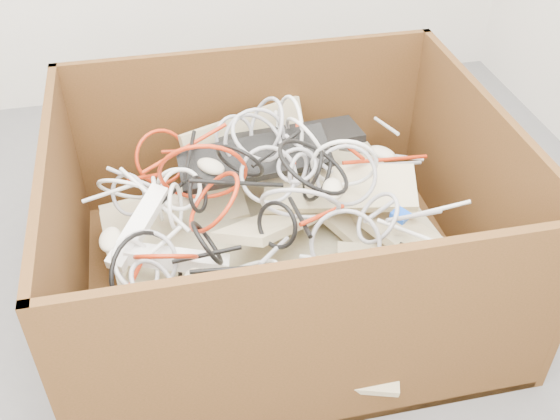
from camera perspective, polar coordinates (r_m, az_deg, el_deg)
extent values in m
plane|color=#575759|center=(1.98, -3.97, -10.47)|extent=(3.00, 3.00, 0.00)
cube|color=#3A270E|center=(2.10, 0.12, -6.46)|extent=(1.24, 1.04, 0.03)
cube|color=#3A270E|center=(2.31, -2.54, 7.33)|extent=(1.24, 0.02, 0.59)
cube|color=#3A270E|center=(1.56, 4.13, -12.11)|extent=(1.24, 0.03, 0.59)
cube|color=#3A270E|center=(2.09, 16.66, 1.75)|extent=(0.02, 0.99, 0.59)
cube|color=#3A270E|center=(1.90, -18.13, -2.90)|extent=(0.03, 0.99, 0.59)
cube|color=#BEB98D|center=(2.06, 0.00, -4.65)|extent=(1.09, 0.94, 0.20)
cube|color=#BEB98D|center=(1.94, -2.56, -4.82)|extent=(0.78, 0.70, 0.21)
cube|color=#C4B98A|center=(2.08, -9.15, -0.40)|extent=(0.46, 0.18, 0.14)
cube|color=#C4B98A|center=(2.01, 6.81, -1.30)|extent=(0.40, 0.43, 0.20)
cube|color=#C4B98A|center=(1.81, 7.46, -8.90)|extent=(0.28, 0.47, 0.13)
cube|color=#C4B98A|center=(1.77, -7.93, -8.08)|extent=(0.45, 0.18, 0.13)
cube|color=#C4B98A|center=(1.90, 10.88, -2.19)|extent=(0.24, 0.46, 0.17)
cube|color=#C4B98A|center=(2.18, -2.99, 6.23)|extent=(0.44, 0.24, 0.16)
cube|color=#C4B98A|center=(1.89, -0.19, -1.09)|extent=(0.41, 0.41, 0.24)
cube|color=#C4B98A|center=(1.96, 5.20, 1.87)|extent=(0.47, 0.27, 0.09)
cube|color=black|center=(2.10, 0.91, 6.18)|extent=(0.46, 0.19, 0.05)
cube|color=black|center=(1.96, -2.24, 4.52)|extent=(0.45, 0.16, 0.10)
ellipsoid|color=beige|center=(1.93, -9.22, 0.52)|extent=(0.10, 0.07, 0.03)
ellipsoid|color=beige|center=(2.13, 8.85, 4.89)|extent=(0.11, 0.11, 0.03)
ellipsoid|color=beige|center=(1.61, 0.29, -8.10)|extent=(0.11, 0.10, 0.03)
ellipsoid|color=beige|center=(1.79, 4.62, 1.81)|extent=(0.08, 0.11, 0.03)
ellipsoid|color=beige|center=(1.94, -6.03, 3.79)|extent=(0.11, 0.11, 0.03)
ellipsoid|color=black|center=(1.70, 6.78, -7.67)|extent=(0.10, 0.07, 0.03)
ellipsoid|color=beige|center=(1.66, -7.47, -6.20)|extent=(0.07, 0.10, 0.03)
ellipsoid|color=beige|center=(1.79, -14.54, -2.49)|extent=(0.07, 0.10, 0.03)
cube|color=white|center=(1.80, -12.21, -1.43)|extent=(0.19, 0.25, 0.11)
cube|color=white|center=(1.75, -8.93, -4.25)|extent=(0.28, 0.11, 0.09)
cube|color=blue|center=(1.83, 10.42, -0.45)|extent=(0.06, 0.06, 0.03)
torus|color=black|center=(1.83, -3.49, 4.25)|extent=(0.15, 0.16, 0.16)
torus|color=black|center=(1.75, 2.95, 3.77)|extent=(0.27, 0.30, 0.16)
torus|color=#98979D|center=(1.84, 1.49, 3.90)|extent=(0.12, 0.13, 0.08)
torus|color=#98979D|center=(1.74, -11.55, -4.41)|extent=(0.23, 0.15, 0.20)
torus|color=#98979D|center=(2.05, -3.98, 6.36)|extent=(0.17, 0.12, 0.15)
torus|color=silver|center=(1.71, -12.40, -4.77)|extent=(0.13, 0.21, 0.18)
torus|color=black|center=(1.90, 3.21, 3.17)|extent=(0.11, 0.22, 0.20)
torus|color=black|center=(1.83, 3.02, 3.63)|extent=(0.06, 0.14, 0.14)
torus|color=#98979D|center=(1.96, -13.03, 1.30)|extent=(0.11, 0.15, 0.16)
torus|color=#98979D|center=(2.03, -1.23, 7.20)|extent=(0.10, 0.24, 0.23)
torus|color=black|center=(1.66, -0.27, -1.33)|extent=(0.13, 0.13, 0.16)
torus|color=#A9260C|center=(1.81, -6.72, 3.21)|extent=(0.35, 0.12, 0.34)
torus|color=silver|center=(1.62, -4.25, -6.25)|extent=(0.29, 0.29, 0.18)
torus|color=#98979D|center=(1.80, -1.00, 3.06)|extent=(0.23, 0.15, 0.19)
torus|color=#98979D|center=(1.97, -2.19, 6.18)|extent=(0.24, 0.07, 0.25)
torus|color=#98979D|center=(1.92, -2.01, 6.34)|extent=(0.18, 0.20, 0.14)
torus|color=black|center=(1.67, -6.36, -2.86)|extent=(0.08, 0.16, 0.16)
torus|color=silver|center=(2.01, 2.34, 5.66)|extent=(0.14, 0.24, 0.26)
torus|color=silver|center=(1.86, 5.60, 4.01)|extent=(0.23, 0.10, 0.23)
torus|color=black|center=(1.72, -11.43, -5.61)|extent=(0.26, 0.21, 0.26)
torus|color=#98979D|center=(1.84, 1.59, 3.50)|extent=(0.10, 0.09, 0.12)
torus|color=silver|center=(2.04, 0.81, 6.98)|extent=(0.06, 0.28, 0.28)
torus|color=silver|center=(1.93, -8.74, 2.04)|extent=(0.14, 0.04, 0.14)
torus|color=silver|center=(1.84, -8.62, 1.80)|extent=(0.14, 0.14, 0.11)
torus|color=silver|center=(1.97, -13.30, 1.75)|extent=(0.21, 0.12, 0.20)
torus|color=#98979D|center=(1.65, -11.03, -6.21)|extent=(0.15, 0.19, 0.13)
torus|color=silver|center=(1.83, -9.06, 0.28)|extent=(0.06, 0.17, 0.17)
torus|color=#A9260C|center=(1.67, -9.89, -4.03)|extent=(0.23, 0.18, 0.16)
torus|color=#98979D|center=(1.69, 1.76, 0.49)|extent=(0.29, 0.17, 0.26)
torus|color=#98979D|center=(1.76, 8.46, -0.69)|extent=(0.14, 0.21, 0.17)
torus|color=#98979D|center=(1.69, 5.70, -3.01)|extent=(0.20, 0.14, 0.20)
torus|color=black|center=(1.82, -7.13, 1.36)|extent=(0.08, 0.12, 0.14)
torus|color=#A9260C|center=(2.07, -10.25, 4.55)|extent=(0.22, 0.12, 0.23)
torus|color=#A9260C|center=(1.73, -5.77, 0.70)|extent=(0.20, 0.27, 0.20)
torus|color=#98979D|center=(1.86, 5.74, 3.01)|extent=(0.19, 0.16, 0.20)
torus|color=silver|center=(1.90, -10.60, 0.97)|extent=(0.02, 0.19, 0.19)
cylinder|color=silver|center=(1.74, -10.02, -2.71)|extent=(0.10, 0.14, 0.05)
cylinder|color=silver|center=(1.80, 12.48, -2.40)|extent=(0.23, 0.17, 0.05)
cylinder|color=silver|center=(1.89, 12.81, -0.15)|extent=(0.23, 0.04, 0.07)
cylinder|color=#A9260C|center=(2.05, 5.95, 5.45)|extent=(0.02, 0.26, 0.10)
cylinder|color=black|center=(1.64, -2.70, -5.04)|extent=(0.30, 0.01, 0.05)
cylinder|color=#98979D|center=(1.89, 2.44, 4.95)|extent=(0.10, 0.19, 0.03)
cylinder|color=#A9260C|center=(1.69, -12.55, -5.67)|extent=(0.09, 0.20, 0.02)
cylinder|color=#98979D|center=(2.09, 8.64, 3.88)|extent=(0.29, 0.04, 0.06)
cylinder|color=silver|center=(1.96, -14.70, 1.43)|extent=(0.15, 0.03, 0.04)
cylinder|color=black|center=(1.78, 14.74, -4.38)|extent=(0.17, 0.02, 0.05)
cylinder|color=silver|center=(1.68, 5.52, -4.50)|extent=(0.21, 0.12, 0.04)
cylinder|color=black|center=(1.71, 1.73, -0.59)|extent=(0.03, 0.19, 0.03)
cylinder|color=black|center=(1.69, -6.38, -3.87)|extent=(0.18, 0.03, 0.05)
cylinder|color=#98979D|center=(1.78, 11.62, -0.49)|extent=(0.18, 0.06, 0.05)
cylinder|color=black|center=(2.04, -1.54, 5.62)|extent=(0.12, 0.12, 0.06)
cylinder|color=black|center=(1.79, 14.53, -4.61)|extent=(0.26, 0.12, 0.11)
cylinder|color=black|center=(1.85, -9.64, 1.24)|extent=(0.12, 0.11, 0.03)
cylinder|color=black|center=(1.92, -7.88, 4.66)|extent=(0.07, 0.22, 0.04)
cylinder|color=black|center=(1.90, -0.01, 5.58)|extent=(0.19, 0.13, 0.05)
cylinder|color=black|center=(1.61, -0.13, -5.42)|extent=(0.13, 0.05, 0.02)
cylinder|color=black|center=(1.69, 10.19, -5.16)|extent=(0.12, 0.10, 0.05)
cylinder|color=#A9260C|center=(1.70, 3.68, -0.45)|extent=(0.14, 0.09, 0.04)
cylinder|color=black|center=(1.78, -3.76, 2.35)|extent=(0.26, 0.02, 0.07)
cylinder|color=black|center=(2.13, -4.09, 5.44)|extent=(0.13, 0.13, 0.01)
cylinder|color=#98979D|center=(1.96, -12.40, 2.57)|extent=(0.16, 0.10, 0.07)
cylinder|color=silver|center=(1.87, -10.88, 0.93)|extent=(0.18, 0.25, 0.08)
cylinder|color=#A9260C|center=(2.13, -7.74, 5.13)|extent=(0.19, 0.03, 0.03)
cylinder|color=#A9260C|center=(1.99, -11.40, 2.87)|extent=(0.13, 0.05, 0.04)
cylinder|color=silver|center=(2.30, 9.22, 7.23)|extent=(0.03, 0.18, 0.05)
cylinder|color=#98979D|center=(2.22, 8.77, 4.82)|extent=(0.26, 0.14, 0.02)
cylinder|color=#A9260C|center=(1.98, -8.28, 5.33)|extent=(0.27, 0.09, 0.10)
cylinder|color=#A9260C|center=(2.04, 9.17, 4.35)|extent=(0.29, 0.06, 0.06)
cylinder|color=#98979D|center=(1.66, -0.52, -3.57)|extent=(0.11, 0.15, 0.06)
cylinder|color=silver|center=(2.07, 0.48, 6.51)|extent=(0.03, 0.24, 0.04)
cylinder|color=#A9260C|center=(2.00, 1.40, 5.90)|extent=(0.07, 0.20, 0.04)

